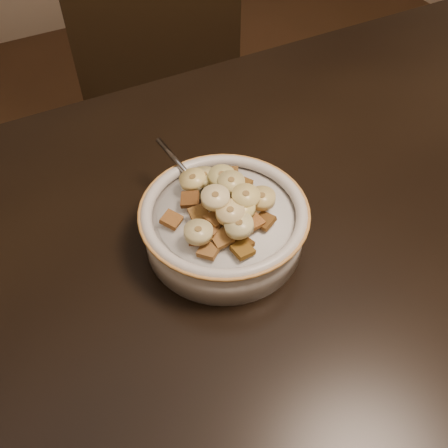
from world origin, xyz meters
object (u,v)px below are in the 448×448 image
chair (194,114)px  spoon (208,198)px  cereal_bowl (224,228)px  table (318,277)px

chair → spoon: 0.68m
cereal_bowl → spoon: (-0.00, 0.03, 0.03)m
chair → cereal_bowl: (-0.23, -0.58, 0.29)m
table → cereal_bowl: size_ratio=7.55×
table → chair: bearing=77.6°
cereal_bowl → spoon: bearing=99.0°
cereal_bowl → spoon: 0.04m
table → chair: chair is taller
spoon → chair: bearing=-122.3°
chair → spoon: size_ratio=21.72×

